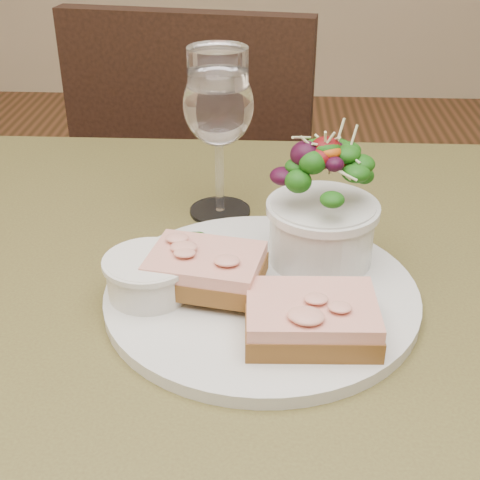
{
  "coord_description": "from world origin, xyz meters",
  "views": [
    {
      "loc": [
        0.02,
        -0.51,
        1.1
      ],
      "look_at": [
        -0.0,
        0.0,
        0.81
      ],
      "focal_mm": 50.0,
      "sensor_mm": 36.0,
      "label": 1
    }
  ],
  "objects_px": {
    "dinner_plate": "(261,294)",
    "wine_glass": "(218,110)",
    "chair_far": "(215,278)",
    "cafe_table": "(243,380)",
    "ramekin": "(149,274)",
    "sandwich_front": "(311,318)",
    "sandwich_back": "(206,269)",
    "salad_bowl": "(323,205)"
  },
  "relations": [
    {
      "from": "dinner_plate",
      "to": "wine_glass",
      "type": "relative_size",
      "value": 1.65
    },
    {
      "from": "chair_far",
      "to": "dinner_plate",
      "type": "xyz_separation_m",
      "value": [
        0.11,
        -0.73,
        0.46
      ]
    },
    {
      "from": "cafe_table",
      "to": "dinner_plate",
      "type": "height_order",
      "value": "dinner_plate"
    },
    {
      "from": "ramekin",
      "to": "wine_glass",
      "type": "bearing_deg",
      "value": 74.96
    },
    {
      "from": "sandwich_front",
      "to": "sandwich_back",
      "type": "relative_size",
      "value": 0.99
    },
    {
      "from": "dinner_plate",
      "to": "sandwich_back",
      "type": "xyz_separation_m",
      "value": [
        -0.05,
        -0.0,
        0.03
      ]
    },
    {
      "from": "sandwich_front",
      "to": "wine_glass",
      "type": "distance_m",
      "value": 0.27
    },
    {
      "from": "dinner_plate",
      "to": "sandwich_front",
      "type": "bearing_deg",
      "value": -56.6
    },
    {
      "from": "wine_glass",
      "to": "cafe_table",
      "type": "bearing_deg",
      "value": -78.5
    },
    {
      "from": "sandwich_front",
      "to": "chair_far",
      "type": "bearing_deg",
      "value": 98.77
    },
    {
      "from": "sandwich_front",
      "to": "sandwich_back",
      "type": "height_order",
      "value": "sandwich_back"
    },
    {
      "from": "dinner_plate",
      "to": "wine_glass",
      "type": "xyz_separation_m",
      "value": [
        -0.05,
        0.17,
        0.12
      ]
    },
    {
      "from": "dinner_plate",
      "to": "salad_bowl",
      "type": "distance_m",
      "value": 0.1
    },
    {
      "from": "cafe_table",
      "to": "sandwich_front",
      "type": "bearing_deg",
      "value": -48.69
    },
    {
      "from": "salad_bowl",
      "to": "wine_glass",
      "type": "height_order",
      "value": "wine_glass"
    },
    {
      "from": "chair_far",
      "to": "sandwich_front",
      "type": "bearing_deg",
      "value": 109.62
    },
    {
      "from": "cafe_table",
      "to": "wine_glass",
      "type": "xyz_separation_m",
      "value": [
        -0.03,
        0.17,
        0.22
      ]
    },
    {
      "from": "chair_far",
      "to": "ramekin",
      "type": "height_order",
      "value": "chair_far"
    },
    {
      "from": "chair_far",
      "to": "wine_glass",
      "type": "distance_m",
      "value": 0.81
    },
    {
      "from": "salad_bowl",
      "to": "wine_glass",
      "type": "xyz_separation_m",
      "value": [
        -0.11,
        0.12,
        0.05
      ]
    },
    {
      "from": "sandwich_back",
      "to": "cafe_table",
      "type": "bearing_deg",
      "value": 22.48
    },
    {
      "from": "sandwich_back",
      "to": "salad_bowl",
      "type": "xyz_separation_m",
      "value": [
        0.11,
        0.06,
        0.04
      ]
    },
    {
      "from": "cafe_table",
      "to": "salad_bowl",
      "type": "xyz_separation_m",
      "value": [
        0.07,
        0.05,
        0.17
      ]
    },
    {
      "from": "dinner_plate",
      "to": "ramekin",
      "type": "distance_m",
      "value": 0.11
    },
    {
      "from": "dinner_plate",
      "to": "salad_bowl",
      "type": "bearing_deg",
      "value": 44.91
    },
    {
      "from": "ramekin",
      "to": "salad_bowl",
      "type": "relative_size",
      "value": 0.59
    },
    {
      "from": "wine_glass",
      "to": "sandwich_back",
      "type": "bearing_deg",
      "value": -89.73
    },
    {
      "from": "ramekin",
      "to": "sandwich_front",
      "type": "bearing_deg",
      "value": -20.06
    },
    {
      "from": "cafe_table",
      "to": "salad_bowl",
      "type": "distance_m",
      "value": 0.19
    },
    {
      "from": "sandwich_front",
      "to": "sandwich_back",
      "type": "distance_m",
      "value": 0.11
    },
    {
      "from": "chair_far",
      "to": "sandwich_back",
      "type": "height_order",
      "value": "chair_far"
    },
    {
      "from": "sandwich_back",
      "to": "ramekin",
      "type": "xyz_separation_m",
      "value": [
        -0.05,
        -0.01,
        -0.0
      ]
    },
    {
      "from": "chair_far",
      "to": "ramekin",
      "type": "relative_size",
      "value": 12.0
    },
    {
      "from": "sandwich_front",
      "to": "sandwich_back",
      "type": "bearing_deg",
      "value": 144.94
    },
    {
      "from": "dinner_plate",
      "to": "ramekin",
      "type": "bearing_deg",
      "value": -173.57
    },
    {
      "from": "cafe_table",
      "to": "chair_far",
      "type": "bearing_deg",
      "value": 97.41
    },
    {
      "from": "cafe_table",
      "to": "sandwich_front",
      "type": "height_order",
      "value": "sandwich_front"
    },
    {
      "from": "chair_far",
      "to": "salad_bowl",
      "type": "distance_m",
      "value": 0.88
    },
    {
      "from": "chair_far",
      "to": "wine_glass",
      "type": "xyz_separation_m",
      "value": [
        0.06,
        -0.56,
        0.58
      ]
    },
    {
      "from": "salad_bowl",
      "to": "sandwich_back",
      "type": "bearing_deg",
      "value": -150.83
    },
    {
      "from": "dinner_plate",
      "to": "sandwich_back",
      "type": "height_order",
      "value": "sandwich_back"
    },
    {
      "from": "salad_bowl",
      "to": "dinner_plate",
      "type": "bearing_deg",
      "value": -135.09
    }
  ]
}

